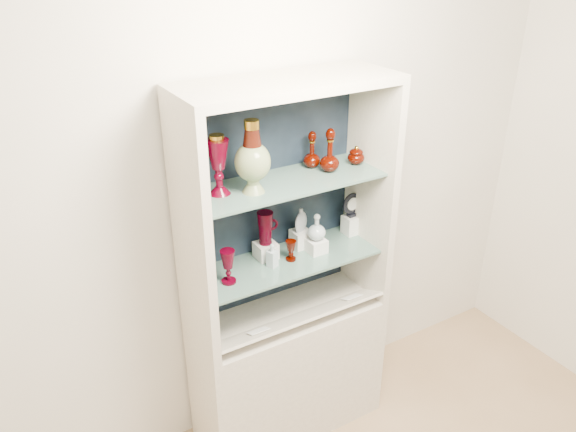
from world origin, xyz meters
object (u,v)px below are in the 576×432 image
pedestal_lamp_left (192,175)px  ruby_goblet_small (291,251)px  ruby_pitcher (265,228)px  pedestal_lamp_right (218,165)px  ruby_goblet_tall (228,267)px  ruby_decanter_b (312,148)px  clear_square_bottle (272,255)px  flat_flask (301,219)px  enamel_urn (253,157)px  clear_round_decanter (317,228)px  cobalt_goblet (206,261)px  lidded_bowl (356,155)px  ruby_decanter_a (330,148)px  cameo_medallion (352,205)px

pedestal_lamp_left → ruby_goblet_small: bearing=-4.8°
ruby_pitcher → ruby_goblet_small: bearing=-39.8°
pedestal_lamp_right → ruby_pitcher: size_ratio=1.59×
pedestal_lamp_right → ruby_goblet_tall: pedestal_lamp_right is taller
ruby_decanter_b → clear_square_bottle: 0.54m
flat_flask → enamel_urn: bearing=176.8°
ruby_goblet_small → clear_round_decanter: size_ratio=0.78×
cobalt_goblet → clear_square_bottle: cobalt_goblet is taller
lidded_bowl → flat_flask: size_ratio=0.74×
ruby_decanter_b → clear_round_decanter: size_ratio=1.43×
ruby_decanter_b → ruby_pitcher: (-0.27, -0.01, -0.35)m
pedestal_lamp_right → cobalt_goblet: size_ratio=1.43×
lidded_bowl → flat_flask: (-0.27, 0.07, -0.31)m
ruby_goblet_tall → ruby_pitcher: size_ratio=0.99×
clear_round_decanter → enamel_urn: bearing=-176.6°
flat_flask → pedestal_lamp_right: bearing=164.4°
pedestal_lamp_left → ruby_decanter_a: 0.68m
pedestal_lamp_right → clear_square_bottle: pedestal_lamp_right is taller
cameo_medallion → ruby_decanter_a: bearing=-163.3°
enamel_urn → flat_flask: 0.54m
cameo_medallion → ruby_goblet_tall: bearing=-174.1°
lidded_bowl → clear_round_decanter: 0.41m
clear_square_bottle → cameo_medallion: (0.53, 0.08, 0.11)m
flat_flask → ruby_pitcher: bearing=159.7°
ruby_decanter_a → ruby_goblet_tall: bearing=-176.5°
lidded_bowl → cobalt_goblet: bearing=177.9°
pedestal_lamp_left → clear_square_bottle: bearing=-7.3°
pedestal_lamp_right → lidded_bowl: pedestal_lamp_right is taller
cobalt_goblet → flat_flask: size_ratio=1.46×
ruby_goblet_tall → clear_round_decanter: bearing=3.2°
ruby_decanter_a → pedestal_lamp_left: bearing=177.6°
ruby_goblet_tall → pedestal_lamp_right: bearing=82.4°
pedestal_lamp_left → enamel_urn: bearing=-12.3°
lidded_bowl → cameo_medallion: size_ratio=0.69×
ruby_goblet_small → ruby_pitcher: 0.17m
ruby_goblet_small → clear_square_bottle: size_ratio=0.85×
flat_flask → clear_round_decanter: size_ratio=0.95×
pedestal_lamp_left → clear_round_decanter: pedestal_lamp_left is taller
pedestal_lamp_right → clear_round_decanter: (0.49, -0.04, -0.42)m
clear_square_bottle → cobalt_goblet: bearing=169.2°
lidded_bowl → ruby_goblet_small: (-0.38, -0.02, -0.41)m
ruby_decanter_b → clear_square_bottle: ruby_decanter_b is taller
clear_round_decanter → clear_square_bottle: bearing=-177.8°
enamel_urn → cobalt_goblet: bearing=162.1°
pedestal_lamp_right → ruby_goblet_small: bearing=-6.6°
pedestal_lamp_right → flat_flask: (0.45, 0.05, -0.40)m
clear_round_decanter → cameo_medallion: 0.28m
ruby_decanter_a → flat_flask: size_ratio=1.86×
ruby_goblet_small → ruby_pitcher: bearing=138.1°
lidded_bowl → cobalt_goblet: 0.89m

